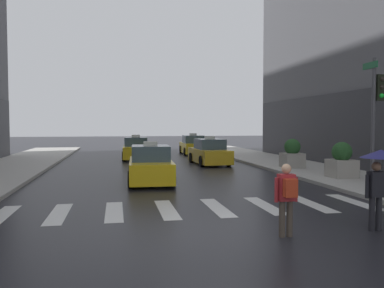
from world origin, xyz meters
name	(u,v)px	position (x,y,z in m)	size (l,w,h in m)	color
ground_plane	(217,235)	(0.00, 0.00, 0.00)	(160.00, 160.00, 0.00)	black
crosswalk_markings	(192,208)	(0.00, 3.00, 0.00)	(11.30, 2.80, 0.01)	silver
traffic_light_pole	(376,105)	(7.09, 4.37, 3.26)	(0.44, 0.84, 4.80)	#47474C
taxi_lead	(150,166)	(-0.77, 8.73, 0.72)	(2.08, 4.61, 1.80)	yellow
taxi_second	(209,153)	(3.61, 16.07, 0.72)	(2.07, 4.60, 1.80)	gold
taxi_third	(136,149)	(-0.84, 20.60, 0.72)	(2.07, 4.60, 1.80)	yellow
taxi_fourth	(193,146)	(4.22, 24.81, 0.72)	(2.02, 4.58, 1.80)	yellow
pedestrian_with_umbrella	(379,167)	(3.87, -0.32, 1.52)	(0.96, 0.96, 1.94)	black
pedestrian_with_backpack	(287,194)	(1.50, -0.42, 0.97)	(0.55, 0.43, 1.65)	#473D33
planter_near_corner	(342,161)	(7.80, 7.69, 0.87)	(1.10, 1.10, 1.60)	#A8A399
planter_mid_block	(292,154)	(7.38, 11.97, 0.87)	(1.10, 1.10, 1.60)	#A8A399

